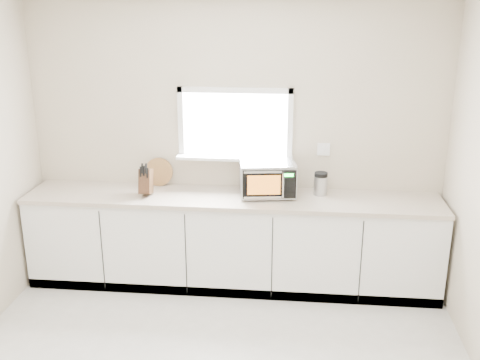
# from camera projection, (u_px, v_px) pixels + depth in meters

# --- Properties ---
(back_wall) EXTENTS (4.00, 0.17, 2.70)m
(back_wall) POSITION_uv_depth(u_px,v_px,m) (235.00, 143.00, 5.44)
(back_wall) COLOR beige
(back_wall) RESTS_ON ground
(cabinets) EXTENTS (3.92, 0.60, 0.88)m
(cabinets) POSITION_uv_depth(u_px,v_px,m) (232.00, 242.00, 5.44)
(cabinets) COLOR white
(cabinets) RESTS_ON ground
(countertop) EXTENTS (3.92, 0.64, 0.04)m
(countertop) POSITION_uv_depth(u_px,v_px,m) (232.00, 198.00, 5.29)
(countertop) COLOR #BCAA9B
(countertop) RESTS_ON cabinets
(microwave) EXTENTS (0.56, 0.47, 0.33)m
(microwave) POSITION_uv_depth(u_px,v_px,m) (268.00, 178.00, 5.26)
(microwave) COLOR black
(microwave) RESTS_ON countertop
(knife_block) EXTENTS (0.11, 0.23, 0.33)m
(knife_block) POSITION_uv_depth(u_px,v_px,m) (146.00, 181.00, 5.28)
(knife_block) COLOR #4A2F1A
(knife_block) RESTS_ON countertop
(cutting_board) EXTENTS (0.28, 0.07, 0.28)m
(cutting_board) POSITION_uv_depth(u_px,v_px,m) (159.00, 172.00, 5.55)
(cutting_board) COLOR #AC6F42
(cutting_board) RESTS_ON countertop
(coffee_grinder) EXTENTS (0.15, 0.15, 0.22)m
(coffee_grinder) POSITION_uv_depth(u_px,v_px,m) (321.00, 183.00, 5.29)
(coffee_grinder) COLOR #ACAEB3
(coffee_grinder) RESTS_ON countertop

